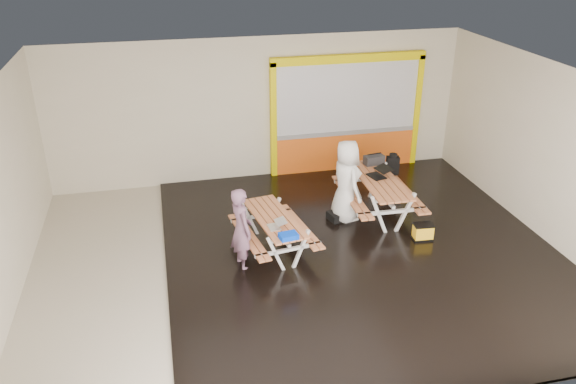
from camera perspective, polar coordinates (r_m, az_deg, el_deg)
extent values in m
cube|color=beige|center=(11.12, 1.05, -6.63)|extent=(10.00, 8.00, 0.01)
cube|color=white|center=(9.72, 1.21, 11.17)|extent=(10.00, 8.00, 0.01)
cube|color=beige|center=(13.97, -2.89, 8.15)|extent=(10.00, 0.01, 3.50)
cube|color=beige|center=(7.00, 9.23, -11.40)|extent=(10.00, 0.01, 3.50)
cube|color=beige|center=(10.39, -26.75, -1.02)|extent=(0.01, 8.00, 3.50)
cube|color=beige|center=(12.42, 24.20, 3.61)|extent=(0.01, 8.00, 3.50)
cube|color=black|center=(11.43, 7.17, -5.71)|extent=(7.50, 7.98, 0.05)
cube|color=orange|center=(14.84, 5.68, 4.00)|extent=(3.60, 0.12, 1.00)
cube|color=gray|center=(14.65, 5.77, 5.92)|extent=(3.60, 0.14, 0.10)
cube|color=silver|center=(14.39, 5.91, 9.35)|extent=(3.60, 0.08, 1.72)
cube|color=#F7E200|center=(14.04, -1.46, 6.98)|extent=(0.14, 0.16, 2.90)
cube|color=#F7E200|center=(15.20, 12.62, 7.82)|extent=(0.14, 0.16, 2.90)
cube|color=#F7E200|center=(14.13, 6.12, 13.07)|extent=(3.88, 0.16, 0.20)
cube|color=#D58151|center=(10.88, -2.72, -2.87)|extent=(0.42, 1.90, 0.04)
cube|color=#D58151|center=(10.92, -2.05, -2.74)|extent=(0.42, 1.90, 0.04)
cube|color=#D58151|center=(10.96, -1.39, -2.62)|extent=(0.42, 1.90, 0.04)
cube|color=#D58151|center=(11.01, -0.73, -2.49)|extent=(0.42, 1.90, 0.04)
cube|color=#D58151|center=(11.05, -0.08, -2.37)|extent=(0.42, 1.90, 0.04)
cube|color=white|center=(10.47, -1.22, -6.22)|extent=(0.36, 0.11, 0.76)
cube|color=white|center=(10.63, 1.28, -5.69)|extent=(0.36, 0.11, 0.76)
cube|color=white|center=(10.52, 0.04, -5.76)|extent=(1.30, 0.27, 0.06)
cube|color=white|center=(10.40, 0.04, -4.59)|extent=(0.64, 0.16, 0.06)
cube|color=white|center=(11.65, -3.78, -2.74)|extent=(0.36, 0.11, 0.76)
cube|color=white|center=(11.80, -1.51, -2.32)|extent=(0.36, 0.11, 0.76)
cube|color=white|center=(11.70, -2.64, -2.34)|extent=(1.30, 0.27, 0.06)
cube|color=white|center=(11.59, -2.67, -1.26)|extent=(0.64, 0.16, 0.06)
cube|color=white|center=(11.05, -1.38, -3.49)|extent=(0.31, 1.55, 0.06)
cube|color=#D58151|center=(10.93, -4.26, -4.48)|extent=(0.42, 1.90, 0.04)
cube|color=#D58151|center=(10.97, -3.62, -4.36)|extent=(0.42, 1.90, 0.04)
cube|color=#D58151|center=(11.25, 0.81, -3.48)|extent=(0.42, 1.90, 0.04)
cube|color=#D58151|center=(11.29, 1.42, -3.36)|extent=(0.42, 1.90, 0.04)
cube|color=#D58151|center=(12.35, 7.71, 1.06)|extent=(0.18, 2.19, 0.04)
cube|color=#D58151|center=(12.40, 8.39, 1.11)|extent=(0.18, 2.19, 0.04)
cube|color=#D58151|center=(12.45, 9.06, 1.17)|extent=(0.18, 2.19, 0.04)
cube|color=#D58151|center=(12.50, 9.73, 1.23)|extent=(0.18, 2.19, 0.04)
cube|color=#D58151|center=(12.56, 10.39, 1.29)|extent=(0.18, 2.19, 0.04)
cube|color=white|center=(11.83, 9.01, -2.29)|extent=(0.41, 0.07, 0.88)
cube|color=white|center=(12.03, 11.56, -2.01)|extent=(0.41, 0.07, 0.88)
cube|color=white|center=(11.90, 10.32, -1.94)|extent=(1.50, 0.10, 0.07)
cube|color=white|center=(11.77, 10.42, -0.71)|extent=(0.74, 0.08, 0.07)
cube|color=white|center=(13.23, 6.57, 1.00)|extent=(0.41, 0.07, 0.88)
cube|color=white|center=(13.41, 8.88, 1.20)|extent=(0.41, 0.07, 0.88)
cube|color=white|center=(13.30, 7.75, 1.29)|extent=(1.50, 0.10, 0.07)
cube|color=white|center=(13.18, 7.82, 2.42)|extent=(0.74, 0.08, 0.07)
cube|color=white|center=(12.54, 9.00, 0.26)|extent=(0.10, 1.80, 0.07)
cube|color=#D58151|center=(12.38, 6.03, -0.47)|extent=(0.18, 2.19, 0.04)
cube|color=#D58151|center=(12.42, 6.68, -0.40)|extent=(0.18, 2.19, 0.04)
cube|color=#D58151|center=(12.77, 11.19, 0.02)|extent=(0.18, 2.19, 0.04)
cube|color=#D58151|center=(12.83, 11.80, 0.08)|extent=(0.18, 2.19, 0.04)
imported|color=#734F66|center=(10.50, -4.66, -3.70)|extent=(0.52, 0.67, 1.62)
imported|color=white|center=(12.13, 5.81, 1.04)|extent=(0.74, 0.98, 1.82)
cube|color=silver|center=(10.60, -1.40, -3.52)|extent=(0.23, 0.31, 0.02)
cube|color=silver|center=(10.58, -0.74, -2.93)|extent=(0.21, 0.31, 0.06)
cube|color=silver|center=(10.58, -0.77, -2.93)|extent=(0.18, 0.27, 0.05)
cube|color=black|center=(12.55, 8.77, 1.57)|extent=(0.37, 0.46, 0.02)
cube|color=black|center=(12.59, 9.48, 2.30)|extent=(0.35, 0.45, 0.08)
cube|color=silver|center=(12.59, 9.46, 2.30)|extent=(0.30, 0.40, 0.06)
cube|color=#063CDF|center=(10.23, 0.05, -4.40)|extent=(0.35, 0.28, 0.10)
cube|color=black|center=(13.16, 8.54, 3.18)|extent=(0.48, 0.29, 0.20)
cylinder|color=black|center=(13.11, 8.59, 3.78)|extent=(0.34, 0.08, 0.03)
cube|color=black|center=(13.48, 10.35, 2.65)|extent=(0.31, 0.23, 0.41)
cylinder|color=black|center=(13.40, 10.42, 3.54)|extent=(0.21, 0.21, 0.10)
cube|color=black|center=(12.41, 5.10, -2.34)|extent=(0.53, 0.45, 0.17)
cube|color=black|center=(11.96, 13.19, -4.49)|extent=(0.41, 0.28, 0.04)
cube|color=yellow|center=(11.88, 13.26, -3.87)|extent=(0.39, 0.26, 0.30)
cube|color=black|center=(11.81, 13.34, -3.20)|extent=(0.41, 0.28, 0.03)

